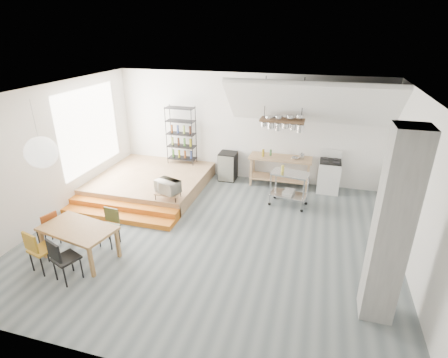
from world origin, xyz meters
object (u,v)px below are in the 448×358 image
(stove, at_px, (329,176))
(dining_table, at_px, (78,231))
(mini_fridge, at_px, (228,166))
(rolling_cart, at_px, (289,184))

(stove, distance_m, dining_table, 6.72)
(stove, height_order, dining_table, stove)
(dining_table, bearing_deg, mini_fridge, 79.74)
(stove, distance_m, mini_fridge, 3.00)
(mini_fridge, bearing_deg, rolling_cart, -31.86)
(rolling_cart, distance_m, mini_fridge, 2.35)
(dining_table, distance_m, mini_fridge, 5.06)
(rolling_cart, height_order, mini_fridge, rolling_cart)
(rolling_cart, bearing_deg, mini_fridge, 158.37)
(stove, height_order, rolling_cart, stove)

